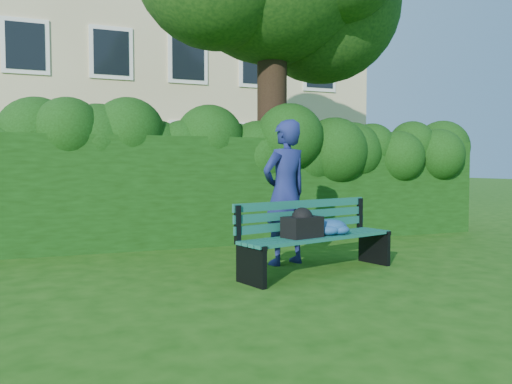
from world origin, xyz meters
name	(u,v)px	position (x,y,z in m)	size (l,w,h in m)	color
ground	(272,265)	(0.00, 0.00, 0.00)	(80.00, 80.00, 0.00)	#17480C
apartment_building	(134,46)	(0.00, 13.99, 6.00)	(16.00, 8.08, 12.00)	tan
hedge	(223,190)	(0.00, 2.20, 0.90)	(10.00, 1.00, 1.80)	black
park_bench	(316,232)	(0.32, -0.64, 0.51)	(2.24, 1.13, 0.89)	#105444
man_reading	(285,192)	(0.19, 0.00, 0.97)	(0.71, 0.46, 1.94)	navy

